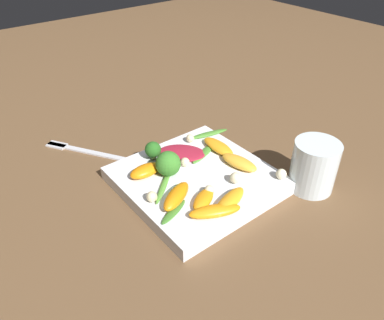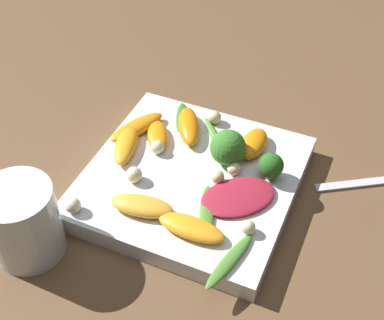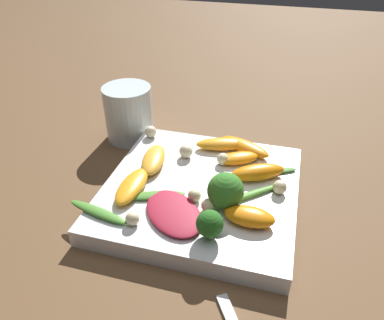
{
  "view_description": "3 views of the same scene",
  "coord_description": "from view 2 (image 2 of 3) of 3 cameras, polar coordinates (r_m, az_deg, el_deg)",
  "views": [
    {
      "loc": [
        0.32,
        0.39,
        0.41
      ],
      "look_at": [
        -0.0,
        -0.01,
        0.05
      ],
      "focal_mm": 35.0,
      "sensor_mm": 36.0,
      "label": 1
    },
    {
      "loc": [
        -0.4,
        -0.18,
        0.48
      ],
      "look_at": [
        0.01,
        0.01,
        0.03
      ],
      "focal_mm": 50.0,
      "sensor_mm": 36.0,
      "label": 2
    },
    {
      "loc": [
        0.09,
        -0.37,
        0.32
      ],
      "look_at": [
        -0.02,
        0.02,
        0.05
      ],
      "focal_mm": 35.0,
      "sensor_mm": 36.0,
      "label": 3
    }
  ],
  "objects": [
    {
      "name": "ground_plane",
      "position": [
        0.65,
        -0.05,
        -2.92
      ],
      "size": [
        2.4,
        2.4,
        0.0
      ],
      "primitive_type": "plane",
      "color": "brown"
    },
    {
      "name": "plate",
      "position": [
        0.64,
        -0.05,
        -2.2
      ],
      "size": [
        0.24,
        0.24,
        0.02
      ],
      "color": "white",
      "rests_on": "ground_plane"
    },
    {
      "name": "drinking_glass",
      "position": [
        0.58,
        -17.57,
        -6.31
      ],
      "size": [
        0.08,
        0.08,
        0.09
      ],
      "color": "silver",
      "rests_on": "ground_plane"
    },
    {
      "name": "radicchio_leaf_0",
      "position": [
        0.6,
        4.94,
        -3.91
      ],
      "size": [
        0.1,
        0.1,
        0.01
      ],
      "color": "maroon",
      "rests_on": "plate"
    },
    {
      "name": "orange_segment_0",
      "position": [
        0.66,
        -7.01,
        1.84
      ],
      "size": [
        0.08,
        0.05,
        0.02
      ],
      "color": "orange",
      "rests_on": "plate"
    },
    {
      "name": "orange_segment_1",
      "position": [
        0.57,
        -0.07,
        -7.24
      ],
      "size": [
        0.03,
        0.08,
        0.01
      ],
      "color": "orange",
      "rests_on": "plate"
    },
    {
      "name": "orange_segment_2",
      "position": [
        0.59,
        -5.36,
        -4.9
      ],
      "size": [
        0.04,
        0.08,
        0.02
      ],
      "color": "#FCAD33",
      "rests_on": "plate"
    },
    {
      "name": "orange_segment_3",
      "position": [
        0.68,
        -5.9,
        3.51
      ],
      "size": [
        0.08,
        0.06,
        0.02
      ],
      "color": "orange",
      "rests_on": "plate"
    },
    {
      "name": "orange_segment_4",
      "position": [
        0.68,
        -0.34,
        3.64
      ],
      "size": [
        0.08,
        0.06,
        0.02
      ],
      "color": "orange",
      "rests_on": "plate"
    },
    {
      "name": "orange_segment_5",
      "position": [
        0.66,
        6.58,
        1.75
      ],
      "size": [
        0.06,
        0.03,
        0.02
      ],
      "color": "orange",
      "rests_on": "plate"
    },
    {
      "name": "orange_segment_6",
      "position": [
        0.67,
        -3.7,
        2.58
      ],
      "size": [
        0.06,
        0.05,
        0.01
      ],
      "color": "orange",
      "rests_on": "plate"
    },
    {
      "name": "broccoli_floret_0",
      "position": [
        0.62,
        8.42,
        -0.61
      ],
      "size": [
        0.03,
        0.03,
        0.03
      ],
      "color": "#84AD5B",
      "rests_on": "plate"
    },
    {
      "name": "broccoli_floret_1",
      "position": [
        0.63,
        3.85,
        1.32
      ],
      "size": [
        0.04,
        0.04,
        0.04
      ],
      "color": "#84AD5B",
      "rests_on": "plate"
    },
    {
      "name": "arugula_sprig_0",
      "position": [
        0.59,
        1.59,
        -5.6
      ],
      "size": [
        0.08,
        0.04,
        0.01
      ],
      "color": "#47842D",
      "rests_on": "plate"
    },
    {
      "name": "arugula_sprig_1",
      "position": [
        0.67,
        2.68,
        2.14
      ],
      "size": [
        0.08,
        0.07,
        0.01
      ],
      "color": "#518E33",
      "rests_on": "plate"
    },
    {
      "name": "arugula_sprig_2",
      "position": [
        0.7,
        -1.14,
        4.54
      ],
      "size": [
        0.06,
        0.04,
        0.0
      ],
      "color": "#3D7528",
      "rests_on": "plate"
    },
    {
      "name": "arugula_sprig_3",
      "position": [
        0.55,
        4.02,
        -10.69
      ],
      "size": [
        0.08,
        0.03,
        0.01
      ],
      "color": "#47842D",
      "rests_on": "plate"
    },
    {
      "name": "macadamia_nut_0",
      "position": [
        0.7,
        2.41,
        4.57
      ],
      "size": [
        0.02,
        0.02,
        0.02
      ],
      "color": "beige",
      "rests_on": "plate"
    },
    {
      "name": "macadamia_nut_1",
      "position": [
        0.63,
        4.51,
        -0.94
      ],
      "size": [
        0.02,
        0.02,
        0.02
      ],
      "color": "beige",
      "rests_on": "plate"
    },
    {
      "name": "macadamia_nut_2",
      "position": [
        0.62,
        2.69,
        -1.87
      ],
      "size": [
        0.02,
        0.02,
        0.02
      ],
      "color": "beige",
      "rests_on": "plate"
    },
    {
      "name": "macadamia_nut_3",
      "position": [
        0.62,
        -6.19,
        -1.56
      ],
      "size": [
        0.02,
        0.02,
        0.02
      ],
      "color": "beige",
      "rests_on": "plate"
    },
    {
      "name": "macadamia_nut_4",
      "position": [
        0.6,
        -12.59,
        -4.75
      ],
      "size": [
        0.02,
        0.02,
        0.02
      ],
      "color": "beige",
      "rests_on": "plate"
    },
    {
      "name": "macadamia_nut_5",
      "position": [
        0.65,
        -3.71,
        1.37
      ],
      "size": [
        0.02,
        0.02,
        0.02
      ],
      "color": "beige",
      "rests_on": "plate"
    },
    {
      "name": "macadamia_nut_6",
      "position": [
        0.57,
        6.01,
        -7.15
      ],
      "size": [
        0.02,
        0.02,
        0.02
      ],
      "color": "beige",
      "rests_on": "plate"
    }
  ]
}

